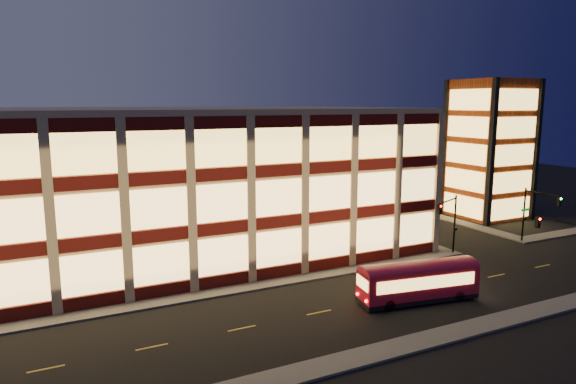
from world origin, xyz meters
TOP-DOWN VIEW (x-y plane):
  - ground at (0.00, 0.00)m, footprint 200.00×200.00m
  - sidewalk_office_south at (-3.00, 1.00)m, footprint 54.00×2.00m
  - sidewalk_office_east at (23.00, 17.00)m, footprint 2.00×30.00m
  - sidewalk_tower_south at (40.00, 1.00)m, footprint 14.00×2.00m
  - sidewalk_tower_west at (34.00, 17.00)m, footprint 2.00×30.00m
  - sidewalk_near at (0.00, -13.00)m, footprint 100.00×2.00m
  - office_building at (-2.91, 16.91)m, footprint 50.45×30.45m
  - stair_tower at (39.95, 11.95)m, footprint 8.60×8.60m
  - traffic_signal_far at (22.21, 0.24)m, footprint 3.79×1.87m
  - traffic_signal_right at (33.50, -0.62)m, footprint 1.20×4.37m
  - traffic_signal_near at (23.50, -11.03)m, footprint 0.32×4.45m
  - trolley_bus at (11.85, -7.48)m, footprint 9.58×3.78m

SIDE VIEW (x-z plane):
  - ground at x=0.00m, z-range 0.00..0.00m
  - sidewalk_office_south at x=-3.00m, z-range 0.00..0.15m
  - sidewalk_office_east at x=23.00m, z-range 0.00..0.15m
  - sidewalk_tower_south at x=40.00m, z-range 0.00..0.15m
  - sidewalk_tower_west at x=34.00m, z-range 0.00..0.15m
  - sidewalk_near at x=0.00m, z-range 0.00..0.15m
  - trolley_bus at x=11.85m, z-range 0.17..3.33m
  - traffic_signal_right at x=33.50m, z-range 1.10..7.10m
  - traffic_signal_far at x=22.21m, z-range 1.11..7.11m
  - traffic_signal_near at x=23.50m, z-range 1.13..7.13m
  - office_building at x=-2.91m, z-range 0.00..14.50m
  - stair_tower at x=39.95m, z-range -0.01..17.99m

